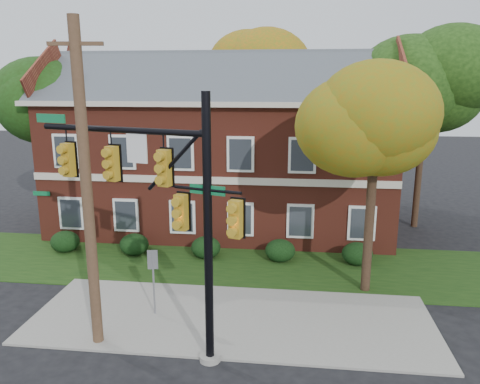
# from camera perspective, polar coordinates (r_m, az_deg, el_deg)

# --- Properties ---
(ground) EXTENTS (120.00, 120.00, 0.00)m
(ground) POSITION_cam_1_polar(r_m,az_deg,el_deg) (16.18, -1.57, -17.00)
(ground) COLOR black
(ground) RESTS_ON ground
(sidewalk) EXTENTS (14.00, 5.00, 0.08)m
(sidewalk) POSITION_cam_1_polar(r_m,az_deg,el_deg) (17.02, -1.07, -15.19)
(sidewalk) COLOR gray
(sidewalk) RESTS_ON ground
(grass_strip) EXTENTS (30.00, 6.00, 0.04)m
(grass_strip) POSITION_cam_1_polar(r_m,az_deg,el_deg) (21.52, 0.78, -8.89)
(grass_strip) COLOR #193811
(grass_strip) RESTS_ON ground
(apartment_building) EXTENTS (18.80, 8.80, 9.74)m
(apartment_building) POSITION_cam_1_polar(r_m,az_deg,el_deg) (26.27, -2.18, 6.41)
(apartment_building) COLOR maroon
(apartment_building) RESTS_ON ground
(hedge_far_left) EXTENTS (1.40, 1.26, 1.05)m
(hedge_far_left) POSITION_cam_1_polar(r_m,az_deg,el_deg) (24.53, -20.54, -5.67)
(hedge_far_left) COLOR black
(hedge_far_left) RESTS_ON ground
(hedge_left) EXTENTS (1.40, 1.26, 1.05)m
(hedge_left) POSITION_cam_1_polar(r_m,az_deg,el_deg) (23.16, -12.77, -6.25)
(hedge_left) COLOR black
(hedge_left) RESTS_ON ground
(hedge_center) EXTENTS (1.40, 1.26, 1.05)m
(hedge_center) POSITION_cam_1_polar(r_m,az_deg,el_deg) (22.26, -4.19, -6.76)
(hedge_center) COLOR black
(hedge_center) RESTS_ON ground
(hedge_right) EXTENTS (1.40, 1.26, 1.05)m
(hedge_right) POSITION_cam_1_polar(r_m,az_deg,el_deg) (21.89, 4.91, -7.12)
(hedge_right) COLOR black
(hedge_right) RESTS_ON ground
(hedge_far_right) EXTENTS (1.40, 1.26, 1.05)m
(hedge_far_right) POSITION_cam_1_polar(r_m,az_deg,el_deg) (22.08, 14.10, -7.32)
(hedge_far_right) COLOR black
(hedge_far_right) RESTS_ON ground
(tree_near_right) EXTENTS (4.50, 4.25, 8.58)m
(tree_near_right) POSITION_cam_1_polar(r_m,az_deg,el_deg) (18.01, 17.03, 7.99)
(tree_near_right) COLOR black
(tree_near_right) RESTS_ON ground
(tree_left_rear) EXTENTS (5.40, 5.10, 8.88)m
(tree_left_rear) POSITION_cam_1_polar(r_m,az_deg,el_deg) (28.28, -22.73, 9.34)
(tree_left_rear) COLOR black
(tree_left_rear) RESTS_ON ground
(tree_right_rear) EXTENTS (6.30, 5.95, 10.62)m
(tree_right_rear) POSITION_cam_1_polar(r_m,az_deg,el_deg) (27.58, 22.58, 12.29)
(tree_right_rear) COLOR black
(tree_right_rear) RESTS_ON ground
(tree_far_rear) EXTENTS (6.84, 6.46, 11.52)m
(tree_far_rear) POSITION_cam_1_polar(r_m,az_deg,el_deg) (33.71, 2.24, 14.53)
(tree_far_rear) COLOR black
(tree_far_rear) RESTS_ON ground
(traffic_signal) EXTENTS (6.86, 2.22, 7.93)m
(traffic_signal) POSITION_cam_1_polar(r_m,az_deg,el_deg) (13.64, -9.30, -0.62)
(traffic_signal) COLOR gray
(traffic_signal) RESTS_ON ground
(utility_pole) EXTENTS (1.55, 0.37, 9.96)m
(utility_pole) POSITION_cam_1_polar(r_m,az_deg,el_deg) (14.56, -18.19, 0.29)
(utility_pole) COLOR #4C3623
(utility_pole) RESTS_ON ground
(sign_post) EXTENTS (0.36, 0.12, 2.47)m
(sign_post) POSITION_cam_1_polar(r_m,az_deg,el_deg) (16.88, -10.54, -9.52)
(sign_post) COLOR slate
(sign_post) RESTS_ON ground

